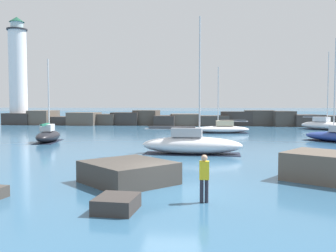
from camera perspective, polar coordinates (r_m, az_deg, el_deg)
The scene contains 11 objects.
ground_plane at distance 16.05m, azimuth 0.59°, elevation -9.70°, with size 600.00×600.00×0.00m, color #336084.
open_sea_beyond at distance 122.80m, azimuth 4.23°, elevation 1.73°, with size 400.00×116.00×0.01m.
breakwater_jetty at distance 62.85m, azimuth 5.18°, elevation 1.05°, with size 68.33×6.86×2.59m.
lighthouse at distance 70.74m, azimuth -21.88°, elevation 7.00°, with size 4.06×4.06×18.61m.
foreground_rocks at distance 16.95m, azimuth 5.96°, elevation -7.18°, with size 18.95×10.20×1.33m.
sailboat_moored_0 at distance 27.16m, azimuth 3.58°, elevation -2.75°, with size 7.38×2.59×9.83m.
sailboat_moored_1 at distance 46.73m, azimuth 8.29°, elevation -0.39°, with size 6.97×2.85×8.15m.
sailboat_moored_2 at distance 37.36m, azimuth -17.80°, elevation -1.35°, with size 2.49×5.40×7.89m.
sailboat_moored_3 at distance 56.29m, azimuth 22.59°, elevation 0.16°, with size 6.24×6.44×10.70m.
mooring_buoy_orange_near at distance 34.55m, azimuth 3.23°, elevation -2.02°, with size 0.72×0.72×0.92m.
person_on_rocks at distance 13.90m, azimuth 5.54°, elevation -7.55°, with size 0.36×0.23×1.78m.
Camera 1 is at (1.13, -15.59, 3.65)m, focal length 40.00 mm.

